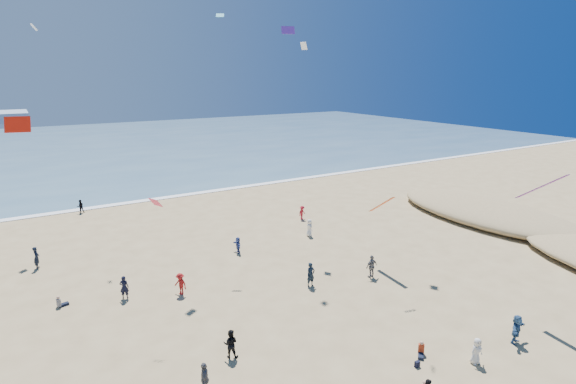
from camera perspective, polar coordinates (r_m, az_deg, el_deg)
ocean at (r=107.78m, az=-25.95°, el=4.97°), size 220.00×100.00×0.06m
surf_line at (r=59.12m, az=-20.78°, el=-1.47°), size 220.00×1.20×0.08m
standing_flyers at (r=33.28m, az=-4.13°, el=-11.55°), size 32.22×43.41×1.93m
seated_group at (r=25.87m, az=1.39°, el=-21.14°), size 18.19×20.39×0.84m
navy_bag at (r=27.31m, az=16.09°, el=-20.26°), size 0.28×0.18×0.34m
kites_aloft at (r=30.39m, az=9.48°, el=13.12°), size 38.16×43.50×30.89m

